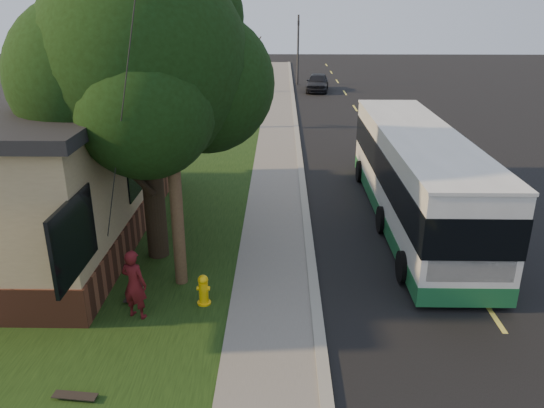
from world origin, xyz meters
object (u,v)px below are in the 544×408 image
Objects in this scene: utility_pole at (169,99)px; bare_tree_near at (232,89)px; transit_bus at (416,175)px; distant_car at (317,82)px; traffic_signal at (298,45)px; leafy_tree at (145,65)px; bare_tree_far at (253,66)px; skateboarder at (134,284)px; fire_hydrant at (203,290)px; skateboard_spare at (75,396)px; skateboard_main at (134,292)px; dumpster at (19,196)px.

utility_pole is 17.19m from bare_tree_near.
transit_bus is 25.69m from distant_car.
utility_pole is 8.46m from transit_bus.
leafy_tree is at bearing -98.47° from traffic_signal.
bare_tree_near is 12.01m from bare_tree_far.
transit_bus is at bearing 18.39° from leafy_tree.
bare_tree_far is 1.01× the size of distant_car.
utility_pole is 0.84× the size of transit_bus.
skateboarder is at bearing -142.31° from transit_bus.
fire_hydrant is 0.91× the size of skateboard_spare.
leafy_tree is 1.42× the size of traffic_signal.
leafy_tree reaches higher than traffic_signal.
fire_hydrant reaches higher than skateboard_main.
bare_tree_near is at bearing 87.33° from skateboard_main.
transit_bus is at bearing -0.96° from dumpster.
bare_tree_near reaches higher than skateboard_spare.
bare_tree_far is 25.65m from transit_bus.
skateboarder is at bearing -93.97° from distant_car.
traffic_signal is 2.97× the size of dumpster.
dumpster reaches higher than fire_hydrant.
dumpster is at bearing 134.96° from skateboard_main.
skateboard_spare is 0.20× the size of distant_car.
bare_tree_near is 2.64× the size of skateboarder.
utility_pole is at bearing -89.34° from bare_tree_near.
skateboard_spare is (-1.15, -4.17, -4.51)m from utility_pole.
bare_tree_far is 4.96× the size of skateboard_spare.
bare_tree_near reaches higher than distant_car.
distant_car reaches higher than skateboard_main.
dumpster is (-9.84, -28.63, -2.45)m from traffic_signal.
bare_tree_far is (1.17, 27.35, -3.16)m from leafy_tree.
bare_tree_far is 2.18× the size of dumpster.
fire_hydrant is 0.19× the size of distant_car.
dumpster is at bearing 119.70° from skateboard_spare.
bare_tree_far is 2.47× the size of skateboarder.
traffic_signal is at bearing 75.96° from bare_tree_near.
skateboard_spare is (-0.96, -21.18, -2.03)m from bare_tree_near.
fire_hydrant is 0.08× the size of utility_pole.
utility_pole is 2.27× the size of distant_car.
fire_hydrant is at bearing -11.54° from skateboard_main.
skateboard_main is at bearing -45.04° from dumpster.
leafy_tree is 15.66m from bare_tree_near.
leafy_tree is 5.53m from skateboard_main.
bare_tree_far is 30.59m from skateboarder.
fire_hydrant is at bearing -54.62° from utility_pole.
fire_hydrant is at bearing -95.21° from traffic_signal.
leafy_tree is at bearing 117.60° from utility_pole.
skateboard_spare is 0.44× the size of dumpster.
bare_tree_near is at bearing -104.04° from traffic_signal.
traffic_signal is 6.77× the size of skateboard_spare.
traffic_signal is at bearing 81.53° from leafy_tree.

